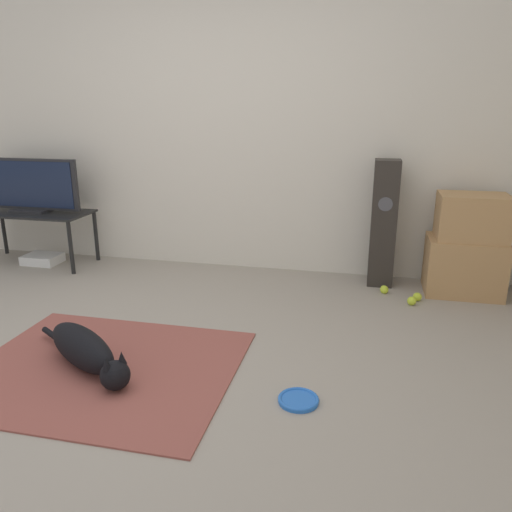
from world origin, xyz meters
The scene contains 14 objects.
ground_plane centered at (0.00, 0.00, 0.00)m, with size 12.00×12.00×0.00m, color #9E9384.
wall_back centered at (0.00, 2.10, 1.27)m, with size 8.00×0.06×2.55m.
area_rug centered at (-0.17, 0.07, 0.01)m, with size 1.49×1.24×0.01m.
dog centered at (-0.25, 0.04, 0.12)m, with size 0.83×0.56×0.23m.
frisbee centered at (0.95, -0.01, 0.01)m, with size 0.21×0.21×0.03m.
cardboard_box_lower centered at (2.00, 1.79, 0.22)m, with size 0.57×0.41×0.44m.
cardboard_box_upper centered at (2.01, 1.79, 0.62)m, with size 0.51×0.36×0.35m.
floor_speaker centered at (1.37, 1.87, 0.51)m, with size 0.20×0.21×1.03m.
tv_stand centered at (-1.78, 1.74, 0.44)m, with size 1.07×0.48×0.49m.
tv centered at (-1.78, 1.74, 0.73)m, with size 0.98×0.20×0.48m.
tennis_ball_by_boxes centered at (1.40, 1.64, 0.03)m, with size 0.07×0.07×0.07m.
tennis_ball_near_speaker centered at (1.64, 1.53, 0.03)m, with size 0.07×0.07×0.07m.
tennis_ball_loose_on_carpet centered at (1.60, 1.44, 0.03)m, with size 0.07×0.07×0.07m.
game_console centered at (-1.73, 1.74, 0.04)m, with size 0.32×0.25×0.08m.
Camera 1 is at (1.23, -2.19, 1.43)m, focal length 35.00 mm.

